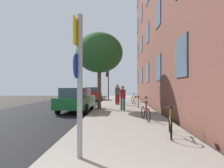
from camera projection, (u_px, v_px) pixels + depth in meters
The scene contains 16 objects.
ground_plane at pixel (80, 107), 16.84m from camera, with size 41.80×41.80×0.00m, color #332D28.
road_asphalt at pixel (54, 107), 16.91m from camera, with size 7.00×38.00×0.01m, color black.
sidewalk at pixel (123, 107), 16.73m from camera, with size 4.20×38.00×0.12m, color gray.
sign_post at pixel (79, 74), 4.62m from camera, with size 0.15×0.60×3.22m.
traffic_light at pixel (108, 79), 25.77m from camera, with size 0.43×0.24×3.67m.
tree_near at pixel (99, 53), 15.00m from camera, with size 3.41×3.41×5.51m.
bicycle_0 at pixel (170, 124), 6.69m from camera, with size 0.51×1.76×0.98m.
bicycle_1 at pixel (146, 113), 9.70m from camera, with size 0.42×1.64×0.91m.
bicycle_2 at pixel (146, 106), 12.69m from camera, with size 0.45×1.72×0.97m.
bicycle_3 at pixel (138, 103), 15.69m from camera, with size 0.42×1.62×0.90m.
bicycle_4 at pixel (134, 100), 18.69m from camera, with size 0.46×1.67×0.98m.
pedestrian_0 at pixel (123, 96), 13.96m from camera, with size 0.50×0.50×1.65m.
pedestrian_1 at pixel (117, 93), 18.17m from camera, with size 0.56×0.56×1.79m.
pedestrian_2 at pixel (118, 92), 20.86m from camera, with size 0.54×0.54×1.77m.
car_0 at pixel (76, 99), 13.89m from camera, with size 2.08×4.35×1.62m.
car_1 at pixel (93, 94), 25.47m from camera, with size 1.90×3.98×1.62m.
Camera 1 is at (0.78, -1.77, 1.72)m, focal length 33.03 mm.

